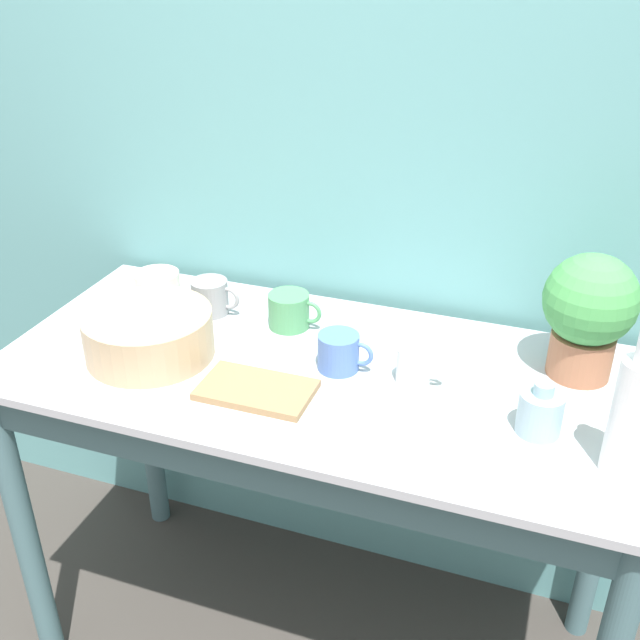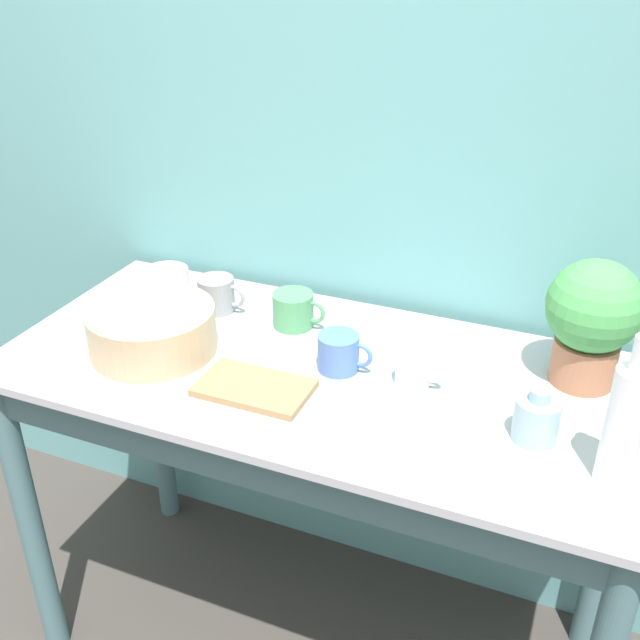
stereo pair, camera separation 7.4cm
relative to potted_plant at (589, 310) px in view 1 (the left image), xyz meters
The scene contains 12 objects.
wall_back 0.60m from the potted_plant, 157.51° to the left, with size 6.00×0.05×2.40m.
counter_table 0.66m from the potted_plant, 160.32° to the right, with size 1.44×0.67×0.89m.
potted_plant is the anchor object (origin of this frame).
bowl_wash_large 0.96m from the potted_plant, 165.25° to the right, with size 0.29×0.29×0.11m.
bottle_tall 0.32m from the potted_plant, 74.85° to the right, with size 0.07×0.07×0.29m.
bottle_short 0.27m from the potted_plant, 104.27° to the right, with size 0.09×0.09×0.11m.
mug_white 0.38m from the potted_plant, 154.60° to the right, with size 0.11×0.07×0.08m.
mug_green 0.68m from the potted_plant, behind, with size 0.13×0.10×0.09m.
mug_blue 0.53m from the potted_plant, 162.69° to the right, with size 0.12×0.09×0.08m.
mug_grey 0.89m from the potted_plant, behind, with size 0.13×0.09×0.09m.
bowl_small_cream 1.08m from the potted_plant, behind, with size 0.12×0.12×0.05m.
tray_board 0.71m from the potted_plant, 154.13° to the right, with size 0.24×0.14×0.02m.
Camera 1 is at (0.47, -0.99, 1.78)m, focal length 42.00 mm.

